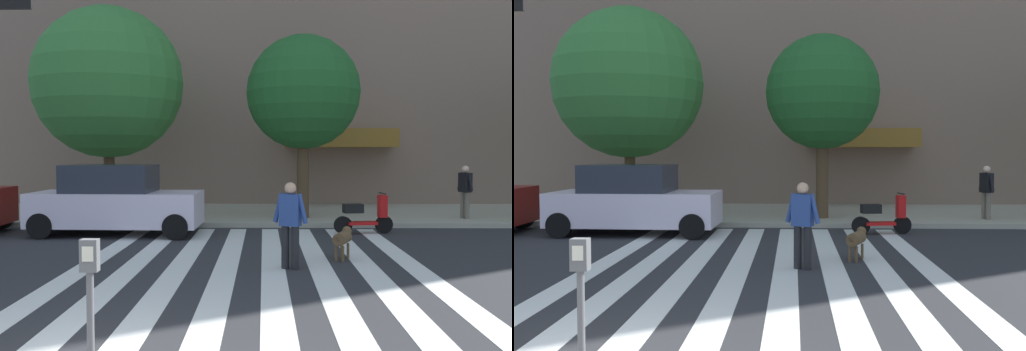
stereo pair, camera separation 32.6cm
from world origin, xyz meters
TOP-DOWN VIEW (x-y plane):
  - ground_plane at (0.00, 5.65)m, footprint 160.00×160.00m
  - sidewalk_far at (0.00, 14.30)m, footprint 80.00×6.00m
  - crosswalk_stripes at (1.36, 5.65)m, footprint 6.75×10.70m
  - parking_meter_curbside at (0.24, -0.49)m, footprint 0.14×0.11m
  - parked_car_behind_first at (-2.33, 9.96)m, footprint 4.48×2.10m
  - parked_scooter at (4.34, 10.16)m, footprint 1.63×0.56m
  - street_tree_nearest at (-3.42, 13.26)m, footprint 4.88×4.88m
  - street_tree_middle at (2.86, 12.60)m, footprint 3.55×3.55m
  - pedestrian_dog_walker at (2.13, 5.56)m, footprint 0.68×0.37m
  - dog_on_leash at (3.26, 6.51)m, footprint 0.51×0.93m
  - pedestrian_bystander at (7.86, 12.41)m, footprint 0.35×0.70m

SIDE VIEW (x-z plane):
  - ground_plane at x=0.00m, z-range 0.00..0.00m
  - crosswalk_stripes at x=1.36m, z-range 0.00..0.01m
  - sidewalk_far at x=0.00m, z-range 0.00..0.15m
  - dog_on_leash at x=3.26m, z-range 0.12..0.77m
  - parked_scooter at x=4.34m, z-range -0.08..1.03m
  - parked_car_behind_first at x=-2.33m, z-range -0.04..1.83m
  - pedestrian_dog_walker at x=2.13m, z-range 0.11..1.75m
  - parking_meter_curbside at x=0.24m, z-range 0.35..1.71m
  - pedestrian_bystander at x=7.86m, z-range 0.26..1.90m
  - street_tree_middle at x=2.86m, z-range 1.20..6.90m
  - street_tree_nearest at x=-3.42m, z-range 1.07..7.83m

